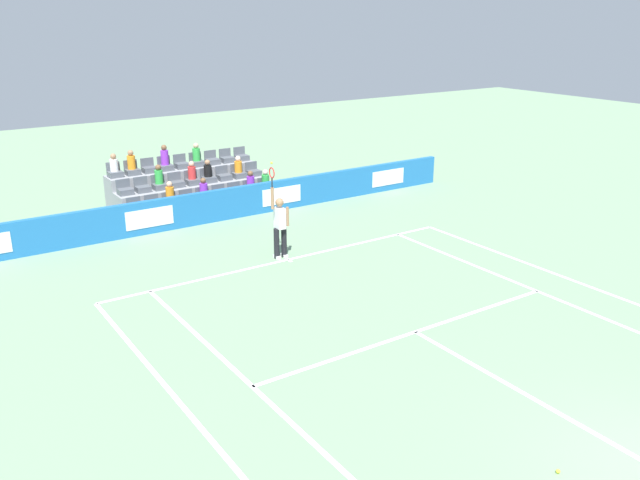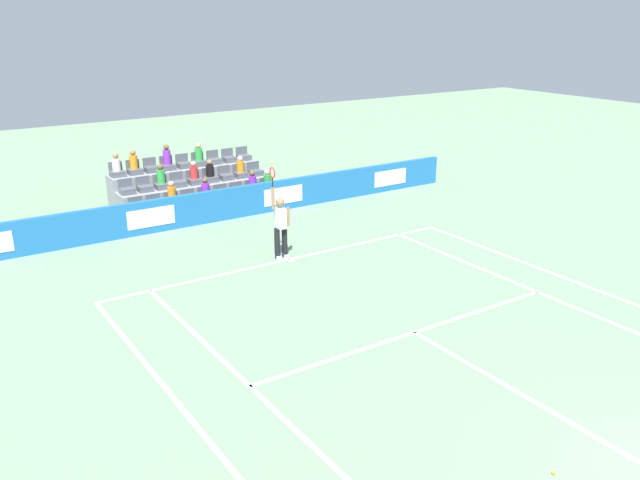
# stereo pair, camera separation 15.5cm
# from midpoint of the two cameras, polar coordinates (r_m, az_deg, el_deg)

# --- Properties ---
(line_baseline) EXTENTS (10.97, 0.10, 0.01)m
(line_baseline) POSITION_cam_midpoint_polar(r_m,az_deg,el_deg) (19.24, -2.48, -1.67)
(line_baseline) COLOR white
(line_baseline) RESTS_ON ground
(line_service) EXTENTS (8.23, 0.10, 0.01)m
(line_service) POSITION_cam_midpoint_polar(r_m,az_deg,el_deg) (15.17, 8.33, -7.79)
(line_service) COLOR white
(line_service) RESTS_ON ground
(line_centre_service) EXTENTS (0.10, 6.40, 0.01)m
(line_centre_service) POSITION_cam_midpoint_polar(r_m,az_deg,el_deg) (13.28, 17.68, -12.74)
(line_centre_service) COLOR white
(line_centre_service) RESTS_ON ground
(line_singles_sideline_left) EXTENTS (0.10, 11.89, 0.01)m
(line_singles_sideline_left) POSITION_cam_midpoint_polar(r_m,az_deg,el_deg) (12.76, -4.68, -13.21)
(line_singles_sideline_left) COLOR white
(line_singles_sideline_left) RESTS_ON ground
(line_singles_sideline_right) EXTENTS (0.10, 11.89, 0.01)m
(line_singles_sideline_right) POSITION_cam_midpoint_polar(r_m,az_deg,el_deg) (17.71, 19.42, -4.68)
(line_singles_sideline_right) COLOR white
(line_singles_sideline_right) RESTS_ON ground
(line_doubles_sideline_left) EXTENTS (0.10, 11.89, 0.01)m
(line_doubles_sideline_left) POSITION_cam_midpoint_polar(r_m,az_deg,el_deg) (12.28, -10.48, -14.91)
(line_doubles_sideline_left) COLOR white
(line_doubles_sideline_left) RESTS_ON ground
(line_doubles_sideline_right) EXTENTS (0.10, 11.89, 0.01)m
(line_doubles_sideline_right) POSITION_cam_midpoint_polar(r_m,az_deg,el_deg) (18.76, 22.00, -3.67)
(line_doubles_sideline_right) COLOR white
(line_doubles_sideline_right) RESTS_ON ground
(line_centre_mark) EXTENTS (0.10, 0.20, 0.01)m
(line_centre_mark) POSITION_cam_midpoint_polar(r_m,az_deg,el_deg) (19.16, -2.33, -1.76)
(line_centre_mark) COLOR white
(line_centre_mark) RESTS_ON ground
(sponsor_barrier) EXTENTS (19.53, 0.22, 1.08)m
(sponsor_barrier) POSITION_cam_midpoint_polar(r_m,az_deg,el_deg) (22.90, -8.36, 2.96)
(sponsor_barrier) COLOR #1E66AD
(sponsor_barrier) RESTS_ON ground
(tennis_player) EXTENTS (0.53, 0.37, 2.85)m
(tennis_player) POSITION_cam_midpoint_polar(r_m,az_deg,el_deg) (19.10, -3.17, 1.30)
(tennis_player) COLOR black
(tennis_player) RESTS_ON ground
(stadium_stand) EXTENTS (5.58, 2.85, 2.19)m
(stadium_stand) POSITION_cam_midpoint_polar(r_m,az_deg,el_deg) (24.94, -10.64, 4.21)
(stadium_stand) COLOR gray
(stadium_stand) RESTS_ON ground
(loose_tennis_ball) EXTENTS (0.07, 0.07, 0.07)m
(loose_tennis_ball) POSITION_cam_midpoint_polar(r_m,az_deg,el_deg) (11.52, 19.71, -18.19)
(loose_tennis_ball) COLOR #D1E533
(loose_tennis_ball) RESTS_ON ground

